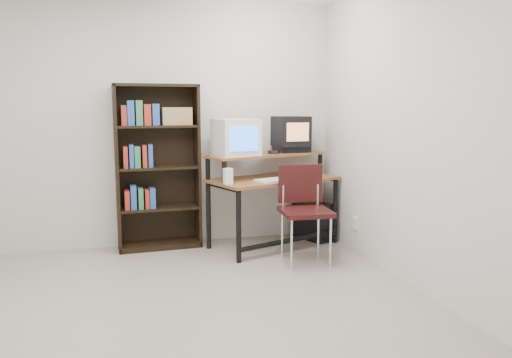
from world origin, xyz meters
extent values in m
cube|color=#A19585|center=(0.00, 0.00, -0.01)|extent=(4.00, 4.00, 0.01)
cube|color=beige|center=(0.00, 2.00, 1.30)|extent=(4.00, 0.01, 2.60)
cube|color=beige|center=(0.00, -2.00, 1.30)|extent=(4.00, 0.01, 2.60)
cube|color=beige|center=(2.00, 0.00, 1.30)|extent=(0.01, 4.00, 2.60)
cube|color=brown|center=(1.25, 1.60, 0.72)|extent=(1.47, 1.07, 0.03)
cube|color=brown|center=(1.21, 1.73, 0.97)|extent=(1.39, 0.82, 0.02)
cylinder|color=black|center=(0.76, 1.12, 0.36)|extent=(0.05, 0.05, 0.72)
cylinder|color=black|center=(1.94, 1.53, 0.36)|extent=(0.05, 0.05, 0.72)
cylinder|color=black|center=(0.56, 1.67, 0.49)|extent=(0.05, 0.05, 0.98)
cylinder|color=black|center=(1.74, 2.08, 0.49)|extent=(0.05, 0.05, 0.98)
cylinder|color=black|center=(1.35, 1.32, 0.12)|extent=(1.19, 0.46, 0.05)
cube|color=silver|center=(0.85, 1.64, 1.16)|extent=(0.48, 0.48, 0.39)
cube|color=blue|center=(0.89, 1.43, 1.16)|extent=(0.30, 0.07, 0.24)
cube|color=black|center=(1.53, 1.83, 1.01)|extent=(0.38, 0.29, 0.08)
cube|color=black|center=(1.52, 1.82, 1.21)|extent=(0.38, 0.37, 0.32)
cube|color=tan|center=(1.54, 1.64, 1.21)|extent=(0.26, 0.04, 0.20)
cylinder|color=#26262B|center=(1.27, 1.68, 0.99)|extent=(0.15, 0.15, 0.05)
cube|color=silver|center=(1.25, 1.41, 0.74)|extent=(0.51, 0.35, 0.03)
cube|color=black|center=(1.63, 1.62, 0.72)|extent=(0.28, 0.26, 0.01)
cube|color=white|center=(1.63, 1.60, 0.74)|extent=(0.12, 0.10, 0.03)
cube|color=silver|center=(0.70, 1.32, 0.80)|extent=(0.09, 0.09, 0.17)
cube|color=black|center=(1.75, 1.74, 0.21)|extent=(0.36, 0.49, 0.42)
cube|color=black|center=(1.38, 0.96, 0.49)|extent=(0.50, 0.50, 0.04)
cube|color=black|center=(1.39, 1.17, 0.73)|extent=(0.44, 0.07, 0.37)
cylinder|color=silver|center=(1.18, 0.79, 0.24)|extent=(0.02, 0.02, 0.47)
cylinder|color=silver|center=(1.55, 0.76, 0.24)|extent=(0.02, 0.02, 0.47)
cylinder|color=silver|center=(1.21, 1.16, 0.24)|extent=(0.02, 0.02, 0.47)
cylinder|color=silver|center=(1.58, 1.13, 0.24)|extent=(0.02, 0.02, 0.47)
cube|color=black|center=(-0.34, 1.81, 0.85)|extent=(0.04, 0.29, 1.71)
cube|color=black|center=(0.48, 1.85, 0.85)|extent=(0.04, 0.29, 1.71)
cube|color=black|center=(0.06, 1.96, 0.85)|extent=(0.85, 0.06, 1.71)
cube|color=black|center=(0.07, 1.83, 1.69)|extent=(0.87, 0.32, 0.03)
cube|color=black|center=(0.07, 1.83, 0.03)|extent=(0.87, 0.32, 0.06)
cube|color=black|center=(0.07, 1.83, 0.43)|extent=(0.81, 0.30, 0.03)
cube|color=black|center=(0.07, 1.83, 0.85)|extent=(0.81, 0.30, 0.02)
cube|color=black|center=(0.07, 1.83, 1.28)|extent=(0.81, 0.30, 0.02)
cube|color=olive|center=(0.27, 1.84, 1.38)|extent=(0.31, 0.22, 0.18)
cube|color=beige|center=(1.99, 1.15, 0.30)|extent=(0.02, 0.08, 0.12)
camera|label=1|loc=(-0.30, -3.38, 1.50)|focal=35.00mm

